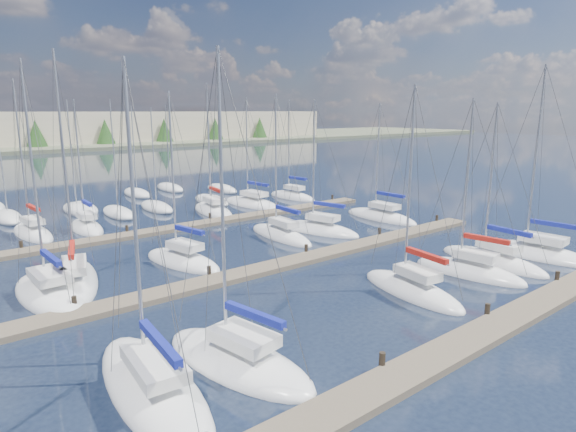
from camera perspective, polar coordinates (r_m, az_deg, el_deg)
ground at (r=71.59m, az=-23.64°, el=3.05°), size 400.00×400.00×0.00m
dock_near at (r=23.17m, az=19.44°, el=-14.42°), size 44.00×1.93×1.10m
dock_mid at (r=32.06m, az=-2.26°, el=-6.12°), size 44.00×1.93×1.10m
dock_far at (r=43.72m, az=-13.20°, el=-1.40°), size 44.00×1.93×1.10m
sailboat_q at (r=53.86m, az=-4.30°, el=1.49°), size 3.77×8.85×12.45m
sailboat_i at (r=32.11m, az=-23.87°, el=-7.11°), size 4.85×9.27×14.49m
sailboat_f at (r=36.19m, az=23.06°, el=-4.91°), size 2.80×8.12×11.60m
sailboat_d at (r=28.99m, az=14.46°, el=-8.49°), size 3.37×7.76×12.46m
sailboat_r at (r=57.98m, az=0.51°, el=2.32°), size 2.71×7.53×12.32m
sailboat_n at (r=46.08m, az=-28.00°, el=-1.79°), size 2.91×7.65×13.62m
sailboat_g at (r=39.43m, az=27.29°, el=-3.94°), size 3.76×8.76×14.16m
sailboat_m at (r=47.85m, az=10.95°, el=-0.09°), size 2.67×8.39×11.74m
sailboat_b at (r=19.83m, az=-15.78°, el=-18.94°), size 3.69×9.63×12.87m
sailboat_p at (r=50.50m, az=-8.86°, el=0.65°), size 3.97×8.47×13.80m
sailboat_l at (r=41.99m, az=3.72°, el=-1.63°), size 4.49×8.22×11.99m
sailboat_k at (r=40.07m, az=-0.86°, el=-2.27°), size 2.62×8.16×12.39m
sailboat_j at (r=34.12m, az=-12.40°, el=-5.21°), size 3.94×7.58×12.34m
sailboat_c at (r=20.95m, az=-5.99°, el=-16.66°), size 4.44×8.46×13.42m
sailboat_o at (r=46.17m, az=-22.75°, el=-1.27°), size 2.43×6.29×12.04m
sailboat_h at (r=30.84m, az=-26.39°, el=-8.18°), size 3.47×8.35×13.77m
sailboat_e at (r=33.32m, az=20.66°, el=-6.16°), size 3.32×7.54×11.83m
distant_boats at (r=54.95m, az=-23.54°, el=0.83°), size 36.93×20.75×13.30m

